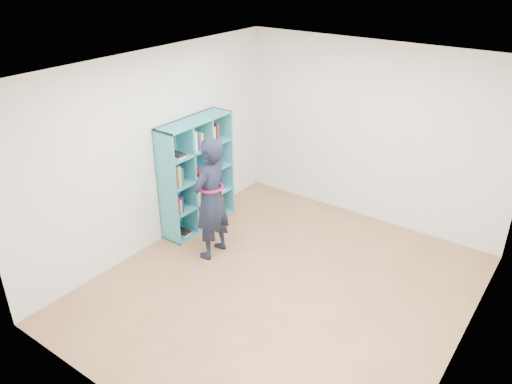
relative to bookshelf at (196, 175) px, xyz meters
The scene contains 9 objects.
floor 2.08m from the bookshelf, 17.09° to the right, with size 4.50×4.50×0.00m, color brown.
ceiling 2.64m from the bookshelf, 17.09° to the right, with size 4.50×4.50×0.00m, color white.
wall_left 0.78m from the bookshelf, 105.67° to the right, with size 0.02×4.50×2.60m, color silver.
wall_right 3.92m from the bookshelf, ahead, with size 0.02×4.50×2.60m, color silver.
wall_back 2.55m from the bookshelf, 42.45° to the left, with size 4.00×0.02×2.60m, color silver.
wall_front 3.40m from the bookshelf, 56.82° to the right, with size 4.00×0.02×2.60m, color silver.
bookshelf is the anchor object (origin of this frame).
person 0.83m from the bookshelf, 34.55° to the right, with size 0.42×0.61×1.63m.
smartphone 0.68m from the bookshelf, 35.13° to the right, with size 0.03×0.09×0.12m.
Camera 1 is at (2.59, -4.13, 3.70)m, focal length 35.00 mm.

